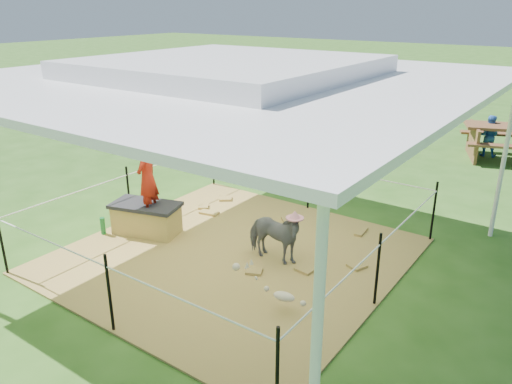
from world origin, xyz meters
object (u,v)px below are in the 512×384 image
Objects in this scene: pony at (273,236)px; picnic_table_near at (508,143)px; straw_bale at (147,220)px; woman at (147,172)px; foal at (284,295)px; green_bottle at (103,226)px; distant_person at (488,136)px.

pony is 7.80m from picnic_table_near.
straw_bale is 0.85m from woman.
straw_bale is 0.83× the size of woman.
foal is 0.41× the size of picnic_table_near.
green_bottle is 0.28× the size of distant_person.
green_bottle is at bearing -140.71° from straw_bale.
woman is 4.32× the size of green_bottle.
green_bottle is at bearing 105.36° from pony.
woman is 3.10m from foal.
woman is (0.10, -0.00, 0.85)m from straw_bale.
picnic_table_near reaches higher than straw_bale.
woman is at bearing 98.93° from pony.
picnic_table_near is at bearing 74.40° from foal.
distant_person is (1.29, 7.67, 0.09)m from pony.
distant_person is at bearing 66.47° from straw_bale.
woman is at bearing 159.20° from foal.
foal is at bearing 62.06° from woman.
straw_bale reaches higher than green_bottle.
straw_bale is at bearing 98.46° from pony.
picnic_table_near is at bearing 165.34° from distant_person.
picnic_table_near is (3.97, 7.99, 0.16)m from straw_bale.
distant_person is (4.06, 8.51, 0.34)m from green_bottle.
foal is (2.93, -0.59, -0.85)m from woman.
distant_person reaches higher than foal.
pony is 1.14× the size of foal.
picnic_table_near is (0.94, 8.59, 0.16)m from foal.
picnic_table_near is (1.76, 7.60, -0.01)m from pony.
foal is (0.81, -0.99, -0.17)m from pony.
distant_person is at bearing 77.49° from foal.
woman is at bearing -0.00° from straw_bale.
straw_bale is 1.10× the size of pony.
straw_bale is at bearing -137.33° from picnic_table_near.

